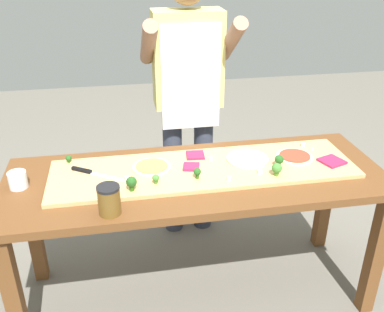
{
  "coord_description": "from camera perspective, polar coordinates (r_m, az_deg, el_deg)",
  "views": [
    {
      "loc": [
        -0.35,
        -1.82,
        1.8
      ],
      "look_at": [
        -0.01,
        0.04,
        0.85
      ],
      "focal_mm": 40.36,
      "sensor_mm": 36.0,
      "label": 1
    }
  ],
  "objects": [
    {
      "name": "broccoli_floret_front_mid",
      "position": [
        2.03,
        0.7,
        -2.15
      ],
      "size": [
        0.04,
        0.04,
        0.05
      ],
      "color": "#2C5915",
      "rests_on": "cutting_board"
    },
    {
      "name": "flour_cup",
      "position": [
        2.15,
        -22.01,
        -3.05
      ],
      "size": [
        0.09,
        0.09,
        0.08
      ],
      "color": "white",
      "rests_on": "prep_table"
    },
    {
      "name": "pizza_whole_white_garlic",
      "position": [
        2.23,
        7.33,
        -0.32
      ],
      "size": [
        0.22,
        0.22,
        0.02
      ],
      "color": "beige",
      "rests_on": "cutting_board"
    },
    {
      "name": "broccoli_floret_front_left",
      "position": [
        2.18,
        11.45,
        -0.5
      ],
      "size": [
        0.04,
        0.04,
        0.06
      ],
      "color": "#2C5915",
      "rests_on": "cutting_board"
    },
    {
      "name": "pizza_slice_center",
      "position": [
        2.25,
        0.43,
        0.12
      ],
      "size": [
        0.1,
        0.1,
        0.01
      ],
      "primitive_type": "cube",
      "rotation": [
        0.0,
        0.0,
        -0.09
      ],
      "color": "#9E234C",
      "rests_on": "cutting_board"
    },
    {
      "name": "chefs_knife",
      "position": [
        2.14,
        -13.28,
        -2.11
      ],
      "size": [
        0.26,
        0.18,
        0.02
      ],
      "color": "#B7BABF",
      "rests_on": "cutting_board"
    },
    {
      "name": "cook_center",
      "position": [
        2.6,
        -0.53,
        8.85
      ],
      "size": [
        0.54,
        0.39,
        1.67
      ],
      "color": "#333847",
      "rests_on": "ground"
    },
    {
      "name": "broccoli_floret_back_mid",
      "position": [
        2.09,
        11.14,
        -1.64
      ],
      "size": [
        0.05,
        0.05,
        0.06
      ],
      "color": "#487A23",
      "rests_on": "cutting_board"
    },
    {
      "name": "cheese_crumble_f",
      "position": [
        2.04,
        4.92,
        -2.96
      ],
      "size": [
        0.02,
        0.02,
        0.02
      ],
      "primitive_type": "cube",
      "rotation": [
        0.0,
        0.0,
        1.09
      ],
      "color": "white",
      "rests_on": "cutting_board"
    },
    {
      "name": "broccoli_floret_front_right",
      "position": [
        2.27,
        -16.0,
        -0.31
      ],
      "size": [
        0.03,
        0.03,
        0.04
      ],
      "color": "#2C5915",
      "rests_on": "cutting_board"
    },
    {
      "name": "cheese_crumble_e",
      "position": [
        2.44,
        14.49,
        1.49
      ],
      "size": [
        0.03,
        0.03,
        0.02
      ],
      "primitive_type": "cube",
      "rotation": [
        0.0,
        0.0,
        1.13
      ],
      "color": "silver",
      "rests_on": "cutting_board"
    },
    {
      "name": "ground_plane",
      "position": [
        2.58,
        0.51,
        -17.41
      ],
      "size": [
        8.0,
        8.0,
        0.0
      ],
      "primitive_type": "plane",
      "color": "#6B665B"
    },
    {
      "name": "pizza_slice_near_right",
      "position": [
        2.3,
        17.99,
        -0.66
      ],
      "size": [
        0.14,
        0.14,
        0.01
      ],
      "primitive_type": "cube",
      "rotation": [
        0.0,
        0.0,
        0.34
      ],
      "color": "#9E234C",
      "rests_on": "cutting_board"
    },
    {
      "name": "pizza_slice_far_right",
      "position": [
        2.14,
        -0.1,
        -1.43
      ],
      "size": [
        0.1,
        0.1,
        0.01
      ],
      "primitive_type": "cube",
      "rotation": [
        0.0,
        0.0,
        -0.24
      ],
      "color": "#9E234C",
      "rests_on": "cutting_board"
    },
    {
      "name": "cheese_crumble_b",
      "position": [
        2.06,
        -8.59,
        -2.88
      ],
      "size": [
        0.02,
        0.02,
        0.02
      ],
      "primitive_type": "cube",
      "rotation": [
        0.0,
        0.0,
        0.29
      ],
      "color": "white",
      "rests_on": "cutting_board"
    },
    {
      "name": "broccoli_floret_back_right",
      "position": [
        1.95,
        -8.01,
        -3.49
      ],
      "size": [
        0.05,
        0.05,
        0.07
      ],
      "color": "#2C5915",
      "rests_on": "cutting_board"
    },
    {
      "name": "prep_table",
      "position": [
        2.17,
        0.58,
        -4.82
      ],
      "size": [
        1.87,
        0.69,
        0.76
      ],
      "color": "brown",
      "rests_on": "ground"
    },
    {
      "name": "cutting_board",
      "position": [
        2.15,
        1.61,
        -1.75
      ],
      "size": [
        1.51,
        0.42,
        0.02
      ],
      "primitive_type": "cube",
      "color": "tan",
      "rests_on": "prep_table"
    },
    {
      "name": "cheese_crumble_c",
      "position": [
        2.41,
        15.54,
        0.92
      ],
      "size": [
        0.02,
        0.02,
        0.01
      ],
      "primitive_type": "cube",
      "rotation": [
        0.0,
        0.0,
        0.36
      ],
      "color": "silver",
      "rests_on": "cutting_board"
    },
    {
      "name": "sauce_jar",
      "position": [
        1.83,
        -10.9,
        -5.72
      ],
      "size": [
        0.1,
        0.1,
        0.13
      ],
      "color": "brown",
      "rests_on": "prep_table"
    },
    {
      "name": "pizza_whole_tomato_red",
      "position": [
        2.29,
        13.42,
        -0.08
      ],
      "size": [
        0.19,
        0.19,
        0.02
      ],
      "color": "beige",
      "rests_on": "cutting_board"
    },
    {
      "name": "pizza_whole_pesto_green",
      "position": [
        2.14,
        -5.34,
        -1.44
      ],
      "size": [
        0.19,
        0.19,
        0.02
      ],
      "color": "beige",
      "rests_on": "cutting_board"
    },
    {
      "name": "broccoli_floret_center_left",
      "position": [
        2.0,
        -4.82,
        -2.95
      ],
      "size": [
        0.03,
        0.03,
        0.05
      ],
      "color": "#487A23",
      "rests_on": "cutting_board"
    },
    {
      "name": "cheese_crumble_a",
      "position": [
        2.11,
        8.95,
        -2.04
      ],
      "size": [
        0.02,
        0.02,
        0.02
      ],
      "primitive_type": "cube",
      "rotation": [
        0.0,
        0.0,
        1.57
      ],
      "color": "silver",
      "rests_on": "cutting_board"
    },
    {
      "name": "cheese_crumble_d",
      "position": [
        2.21,
        2.4,
        -0.4
      ],
      "size": [
        0.02,
        0.02,
        0.02
      ],
      "primitive_type": "cube",
      "rotation": [
        0.0,
        0.0,
        0.28
      ],
      "color": "silver",
      "rests_on": "cutting_board"
    }
  ]
}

